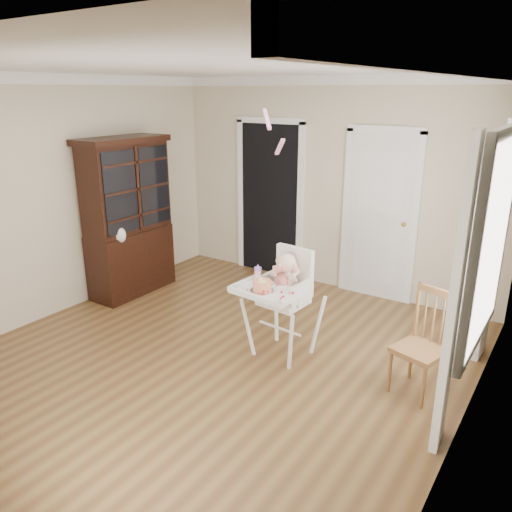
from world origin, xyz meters
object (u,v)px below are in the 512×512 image
Objects in this scene: dining_chair at (422,347)px; cake at (262,286)px; china_cabinet at (128,217)px; sippy_cup at (258,273)px; high_chair at (283,291)px.

cake is at bearing -148.83° from dining_chair.
dining_chair reaches higher than cake.
china_cabinet reaches higher than cake.
cake is 1.48m from dining_chair.
dining_chair is at bearing 6.46° from sippy_cup.
sippy_cup is at bearing 131.89° from cake.
sippy_cup is 1.63m from dining_chair.
high_chair is at bearing -160.23° from dining_chair.
dining_chair reaches higher than sippy_cup.
sippy_cup reaches higher than cake.
high_chair is 2.53m from china_cabinet.
high_chair reaches higher than dining_chair.
high_chair is 0.56× the size of china_cabinet.
sippy_cup is (-0.19, 0.21, 0.02)m from cake.
cake is at bearing -14.40° from china_cabinet.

